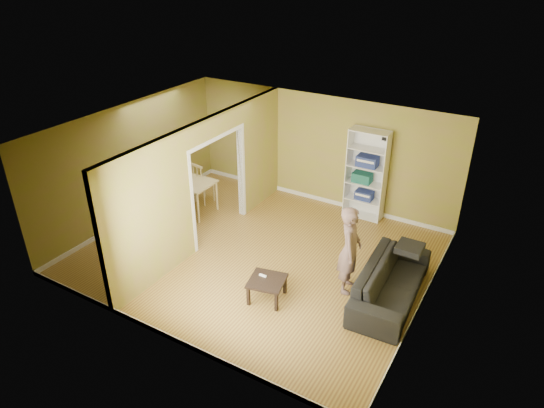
{
  "coord_description": "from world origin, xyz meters",
  "views": [
    {
      "loc": [
        4.37,
        -6.86,
        5.43
      ],
      "look_at": [
        0.2,
        0.2,
        1.1
      ],
      "focal_mm": 32.0,
      "sensor_mm": 36.0,
      "label": 1
    }
  ],
  "objects": [
    {
      "name": "sofa",
      "position": [
        2.7,
        0.01,
        0.44
      ],
      "size": [
        2.35,
        1.1,
        0.88
      ],
      "primitive_type": "imported",
      "rotation": [
        0.0,
        0.0,
        1.62
      ],
      "color": "#2D2D30",
      "rests_on": "ground"
    },
    {
      "name": "dining_table",
      "position": [
        -2.37,
        0.75,
        0.68
      ],
      "size": [
        1.21,
        0.81,
        0.76
      ],
      "rotation": [
        0.0,
        0.0,
        0.01
      ],
      "color": "tan",
      "rests_on": "ground"
    },
    {
      "name": "paper_box_navy_b",
      "position": [
        1.22,
        2.56,
        1.36
      ],
      "size": [
        0.45,
        0.29,
        0.23
      ],
      "primitive_type": "cube",
      "color": "navy",
      "rests_on": "bookshelf"
    },
    {
      "name": "chair_far",
      "position": [
        -2.33,
        1.29,
        0.51
      ],
      "size": [
        0.54,
        0.54,
        1.02
      ],
      "primitive_type": null,
      "rotation": [
        0.0,
        0.0,
        2.99
      ],
      "color": "#DABD70",
      "rests_on": "ground"
    },
    {
      "name": "bookshelf",
      "position": [
        1.22,
        2.61,
        1.03
      ],
      "size": [
        0.87,
        0.38,
        2.06
      ],
      "color": "white",
      "rests_on": "ground"
    },
    {
      "name": "room_shell",
      "position": [
        0.0,
        0.0,
        1.3
      ],
      "size": [
        6.5,
        6.5,
        6.5
      ],
      "color": "#AA8D3E",
      "rests_on": "ground"
    },
    {
      "name": "person",
      "position": [
        1.95,
        -0.13,
        0.97
      ],
      "size": [
        0.83,
        0.73,
        1.93
      ],
      "primitive_type": "imported",
      "rotation": [
        0.0,
        0.0,
        1.86
      ],
      "color": "slate",
      "rests_on": "ground"
    },
    {
      "name": "paper_box_teal",
      "position": [
        1.13,
        2.56,
        0.94
      ],
      "size": [
        0.42,
        0.27,
        0.21
      ],
      "primitive_type": "cube",
      "color": "#21786E",
      "rests_on": "bookshelf"
    },
    {
      "name": "chair_near",
      "position": [
        -2.36,
        0.16,
        0.46
      ],
      "size": [
        0.48,
        0.48,
        0.93
      ],
      "primitive_type": null,
      "rotation": [
        0.0,
        0.0,
        -0.15
      ],
      "color": "tan",
      "rests_on": "ground"
    },
    {
      "name": "paper_box_navy_a",
      "position": [
        1.22,
        2.56,
        0.53
      ],
      "size": [
        0.39,
        0.25,
        0.2
      ],
      "primitive_type": "cube",
      "color": "#1B1F4C",
      "rests_on": "bookshelf"
    },
    {
      "name": "wall_speaker",
      "position": [
        1.5,
        2.69,
        1.9
      ],
      "size": [
        0.1,
        0.1,
        0.1
      ],
      "primitive_type": "cube",
      "color": "black",
      "rests_on": "room_shell"
    },
    {
      "name": "chair_left",
      "position": [
        -3.14,
        0.81,
        0.52
      ],
      "size": [
        0.53,
        0.53,
        1.03
      ],
      "primitive_type": null,
      "rotation": [
        0.0,
        0.0,
        -1.43
      ],
      "color": "tan",
      "rests_on": "ground"
    },
    {
      "name": "game_controller",
      "position": [
        0.75,
        -1.05,
        0.41
      ],
      "size": [
        0.13,
        0.04,
        0.03
      ],
      "primitive_type": "cube",
      "color": "white",
      "rests_on": "coffee_table"
    },
    {
      "name": "partition",
      "position": [
        -1.2,
        0.0,
        1.3
      ],
      "size": [
        0.22,
        5.5,
        2.6
      ],
      "primitive_type": null,
      "color": "olive",
      "rests_on": "ground"
    },
    {
      "name": "coffee_table",
      "position": [
        0.87,
        -1.11,
        0.34
      ],
      "size": [
        0.6,
        0.6,
        0.4
      ],
      "rotation": [
        0.0,
        0.0,
        0.22
      ],
      "color": "#30211A",
      "rests_on": "ground"
    }
  ]
}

